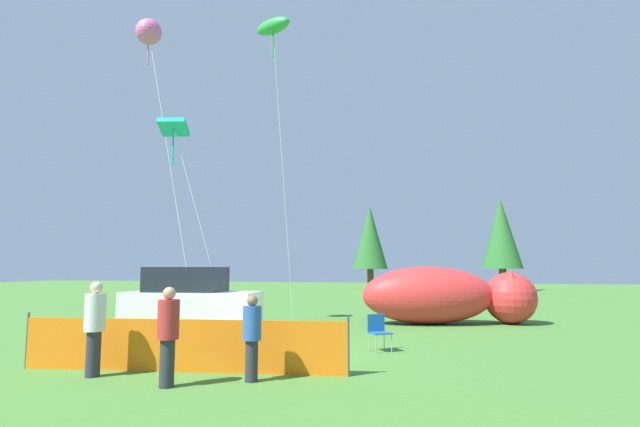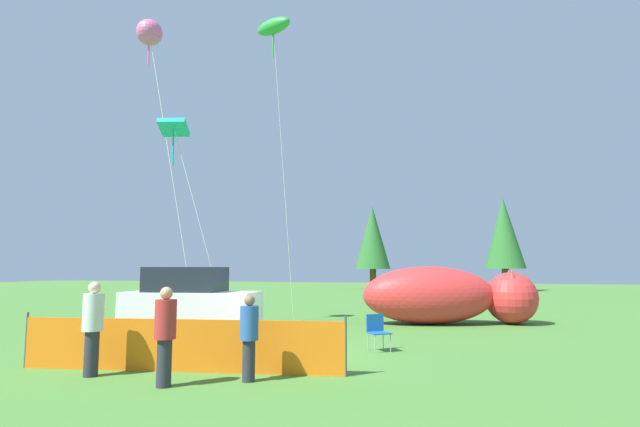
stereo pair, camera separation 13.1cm
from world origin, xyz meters
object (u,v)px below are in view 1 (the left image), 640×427
spectator_in_yellow_shirt (168,332)px  kite_teal_diamond (174,131)px  spectator_in_red_shirt (252,334)px  kite_pink_octopus (149,33)px  folding_chair (378,329)px  kite_green_fish (273,28)px  inflatable_cat (446,297)px  parked_car (191,305)px  spectator_in_grey_shirt (95,324)px

spectator_in_yellow_shirt → kite_teal_diamond: (-3.63, 6.14, 5.73)m
spectator_in_red_shirt → spectator_in_yellow_shirt: 1.57m
spectator_in_yellow_shirt → kite_pink_octopus: bearing=126.9°
folding_chair → kite_green_fish: (-4.71, 4.69, 11.24)m
folding_chair → kite_green_fish: kite_green_fish is taller
spectator_in_red_shirt → spectator_in_yellow_shirt: spectator_in_yellow_shirt is taller
spectator_in_red_shirt → spectator_in_yellow_shirt: size_ratio=0.90×
inflatable_cat → kite_green_fish: bearing=-177.1°
spectator_in_red_shirt → parked_car: bearing=130.2°
spectator_in_grey_shirt → kite_teal_diamond: (-1.71, 5.70, 5.69)m
parked_car → inflatable_cat: 9.94m
spectator_in_grey_shirt → spectator_in_yellow_shirt: bearing=-12.8°
spectator_in_yellow_shirt → parked_car: bearing=114.3°
inflatable_cat → kite_green_fish: size_ratio=0.56×
folding_chair → kite_pink_octopus: size_ratio=0.08×
kite_green_fish → inflatable_cat: bearing=18.1°
folding_chair → spectator_in_grey_shirt: bearing=-81.3°
spectator_in_yellow_shirt → spectator_in_red_shirt: bearing=30.7°
folding_chair → spectator_in_yellow_shirt: size_ratio=0.52×
spectator_in_red_shirt → spectator_in_yellow_shirt: bearing=-149.3°
parked_car → spectator_in_yellow_shirt: size_ratio=2.21×
kite_green_fish → kite_pink_octopus: kite_green_fish is taller
kite_teal_diamond → kite_pink_octopus: size_ratio=0.61×
spectator_in_grey_shirt → folding_chair: bearing=41.3°
kite_teal_diamond → spectator_in_red_shirt: bearing=-47.0°
parked_car → spectator_in_red_shirt: (3.66, -4.33, -0.17)m
spectator_in_red_shirt → spectator_in_grey_shirt: (-3.27, -0.36, 0.14)m
folding_chair → spectator_in_grey_shirt: size_ratio=0.50×
inflatable_cat → kite_pink_octopus: size_ratio=0.59×
parked_car → inflatable_cat: bearing=37.4°
folding_chair → inflatable_cat: bearing=132.8°
parked_car → kite_pink_octopus: bearing=138.7°
parked_car → folding_chair: parked_car is taller
spectator_in_yellow_shirt → kite_green_fish: 14.58m
folding_chair → spectator_in_red_shirt: (-1.92, -4.20, 0.34)m
parked_car → folding_chair: bearing=-6.2°
folding_chair → kite_teal_diamond: size_ratio=0.13×
spectator_in_red_shirt → kite_teal_diamond: bearing=133.0°
folding_chair → inflatable_cat: 7.06m
inflatable_cat → kite_teal_diamond: 11.83m
parked_car → kite_teal_diamond: kite_teal_diamond is taller
spectator_in_grey_shirt → kite_green_fish: 14.20m
spectator_in_grey_shirt → kite_teal_diamond: size_ratio=0.27×
kite_teal_diamond → kite_pink_octopus: 5.15m
folding_chair → spectator_in_grey_shirt: spectator_in_grey_shirt is taller
spectator_in_yellow_shirt → inflatable_cat: bearing=66.9°
kite_green_fish → kite_pink_octopus: size_ratio=1.05×
inflatable_cat → spectator_in_yellow_shirt: inflatable_cat is taller
kite_pink_octopus → spectator_in_grey_shirt: bearing=-62.1°
kite_pink_octopus → spectator_in_red_shirt: bearing=-44.1°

